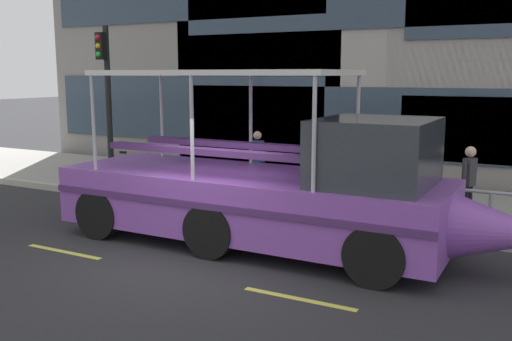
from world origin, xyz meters
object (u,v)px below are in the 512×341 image
(duck_tour_boat, at_px, (275,192))
(pedestrian_mid_right, at_px, (257,155))
(leaned_bicycle, at_px, (130,172))
(pedestrian_mid_left, at_px, (341,161))
(pedestrian_near_bow, at_px, (469,178))
(traffic_light_pole, at_px, (107,91))

(duck_tour_boat, relative_size, pedestrian_mid_right, 5.85)
(leaned_bicycle, xyz_separation_m, pedestrian_mid_right, (3.56, 0.96, 0.60))
(pedestrian_mid_left, bearing_deg, pedestrian_near_bow, -14.21)
(pedestrian_mid_left, bearing_deg, duck_tour_boat, -89.94)
(traffic_light_pole, distance_m, pedestrian_near_bow, 9.64)
(pedestrian_near_bow, xyz_separation_m, pedestrian_mid_right, (-5.43, 0.87, -0.01))
(traffic_light_pole, xyz_separation_m, duck_tour_boat, (6.42, -2.50, -1.75))
(leaned_bicycle, distance_m, duck_tour_boat, 6.54)
(leaned_bicycle, relative_size, pedestrian_mid_right, 1.08)
(traffic_light_pole, height_order, pedestrian_near_bow, traffic_light_pole)
(duck_tour_boat, distance_m, pedestrian_mid_right, 4.39)
(leaned_bicycle, height_order, pedestrian_near_bow, pedestrian_near_bow)
(pedestrian_mid_right, bearing_deg, pedestrian_near_bow, -9.08)
(leaned_bicycle, xyz_separation_m, pedestrian_mid_left, (5.91, 0.87, 0.63))
(pedestrian_mid_left, xyz_separation_m, pedestrian_mid_right, (-2.35, 0.09, -0.03))
(traffic_light_pole, relative_size, duck_tour_boat, 0.46)
(leaned_bicycle, relative_size, pedestrian_near_bow, 1.07)
(traffic_light_pole, relative_size, leaned_bicycle, 2.52)
(pedestrian_mid_left, height_order, pedestrian_mid_right, pedestrian_mid_left)
(pedestrian_mid_left, bearing_deg, leaned_bicycle, -171.61)
(pedestrian_mid_right, bearing_deg, duck_tour_boat, -57.52)
(pedestrian_mid_left, bearing_deg, traffic_light_pole, -170.19)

